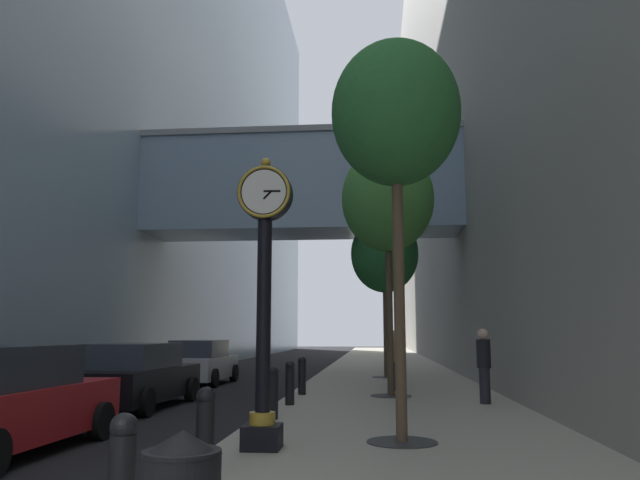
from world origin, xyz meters
The scene contains 17 objects.
ground_plane centered at (0.00, 27.00, 0.00)m, with size 110.00×110.00×0.00m, color black.
sidewalk_right centered at (2.94, 30.00, 0.07)m, with size 5.87×80.00×0.14m, color #ADA593.
building_block_left centered at (-11.23, 29.95, 18.44)m, with size 21.97×80.00×37.03m.
building_block_right centered at (10.37, 30.00, 18.37)m, with size 9.00×80.00×36.74m.
street_clock centered at (0.77, 6.39, 2.55)m, with size 0.84×0.55×4.40m.
bollard_nearest centered at (0.39, 2.21, 0.68)m, with size 0.23×0.23×1.04m.
bollard_second centered at (0.39, 4.65, 0.68)m, with size 0.23×0.23×1.04m.
bollard_fourth centered at (0.39, 9.55, 0.68)m, with size 0.23×0.23×1.04m.
bollard_fifth centered at (0.39, 11.99, 0.68)m, with size 0.23×0.23×1.04m.
bollard_sixth centered at (0.39, 14.44, 0.68)m, with size 0.23×0.23×1.04m.
street_tree_near centered at (2.83, 7.14, 5.44)m, with size 2.16×2.16×6.59m.
street_tree_mid_near centered at (2.83, 14.25, 5.54)m, with size 2.60×2.60×6.93m.
street_tree_mid_far centered at (2.83, 21.37, 4.90)m, with size 2.66×2.66×6.31m.
pedestrian_walking centered at (2.94, 15.84, 1.08)m, with size 0.48×0.38×1.77m.
pedestrian_by_clock centered at (5.05, 12.64, 1.10)m, with size 0.43×0.43×1.79m.
car_silver_mid centered at (-3.85, 19.16, 0.77)m, with size 2.02×4.14×1.57m.
car_black_far centered at (-3.49, 12.12, 0.77)m, with size 2.15×4.65×1.57m.
Camera 1 is at (2.45, -2.80, 1.82)m, focal length 34.41 mm.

